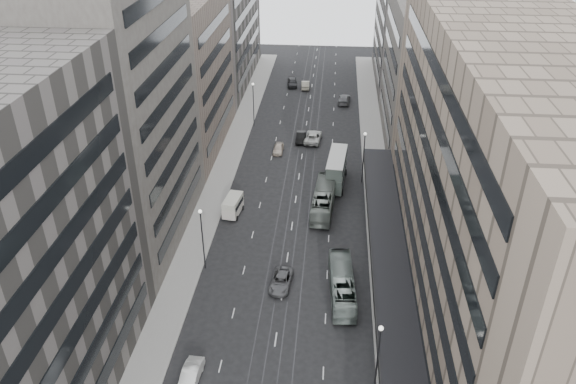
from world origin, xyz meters
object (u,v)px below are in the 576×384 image
(double_decker, at_px, (336,169))
(sedan_1, at_px, (190,376))
(panel_van, at_px, (233,205))
(bus_far, at_px, (324,199))
(bus_near, at_px, (342,284))
(sedan_2, at_px, (281,281))

(double_decker, xyz_separation_m, sedan_1, (-13.13, -39.10, -1.85))
(panel_van, bearing_deg, bus_far, 18.77)
(double_decker, bearing_deg, bus_near, -82.82)
(bus_near, distance_m, panel_van, 21.74)
(sedan_1, bearing_deg, sedan_2, 67.65)
(bus_far, bearing_deg, double_decker, -98.64)
(sedan_1, distance_m, sedan_2, 16.23)
(bus_near, bearing_deg, bus_far, -85.80)
(sedan_2, bearing_deg, bus_near, -1.86)
(double_decker, relative_size, sedan_1, 2.00)
(panel_van, bearing_deg, sedan_1, -80.52)
(bus_near, xyz_separation_m, bus_far, (-2.57, 18.16, 0.13))
(bus_near, xyz_separation_m, sedan_2, (-6.94, 0.94, -0.80))
(sedan_1, bearing_deg, panel_van, 95.65)
(double_decker, distance_m, sedan_1, 41.28)
(bus_near, xyz_separation_m, double_decker, (-0.95, 25.46, 1.10))
(bus_far, bearing_deg, panel_van, 15.12)
(bus_far, bearing_deg, sedan_1, 74.03)
(sedan_2, bearing_deg, double_decker, 82.12)
(bus_near, relative_size, sedan_2, 2.16)
(bus_far, relative_size, panel_van, 2.61)
(sedan_1, relative_size, sedan_2, 0.91)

